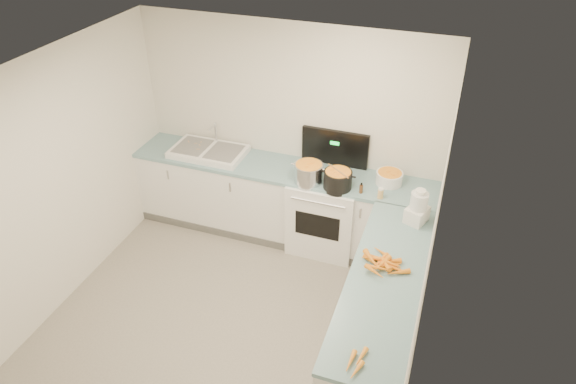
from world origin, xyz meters
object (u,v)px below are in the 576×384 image
(food_processor, at_px, (418,208))
(stove, at_px, (325,211))
(black_pot, at_px, (338,180))
(mixing_bowl, at_px, (389,178))
(extract_bottle, at_px, (361,189))
(steel_pot, at_px, (309,174))
(sink, at_px, (209,151))
(spice_jar, at_px, (380,194))

(food_processor, bearing_deg, stove, 154.09)
(black_pot, xyz_separation_m, mixing_bowl, (0.50, 0.26, -0.02))
(stove, distance_m, extract_bottle, 0.69)
(food_processor, bearing_deg, extract_bottle, 153.20)
(steel_pot, distance_m, mixing_bowl, 0.86)
(stove, relative_size, sink, 1.58)
(food_processor, bearing_deg, sink, 168.26)
(sink, height_order, black_pot, sink)
(mixing_bowl, bearing_deg, sink, -177.93)
(stove, relative_size, mixing_bowl, 4.76)
(stove, xyz_separation_m, food_processor, (1.03, -0.50, 0.62))
(steel_pot, bearing_deg, stove, 43.03)
(black_pot, relative_size, food_processor, 0.83)
(steel_pot, bearing_deg, mixing_bowl, 16.67)
(stove, bearing_deg, food_processor, -25.91)
(stove, relative_size, food_processor, 3.77)
(sink, height_order, steel_pot, sink)
(steel_pot, distance_m, black_pot, 0.33)
(sink, xyz_separation_m, extract_bottle, (1.87, -0.21, 0.01))
(mixing_bowl, relative_size, extract_bottle, 3.01)
(mixing_bowl, xyz_separation_m, spice_jar, (-0.03, -0.31, -0.01))
(extract_bottle, relative_size, food_processor, 0.26)
(mixing_bowl, distance_m, extract_bottle, 0.37)
(stove, distance_m, sink, 1.54)
(extract_bottle, bearing_deg, food_processor, -26.80)
(black_pot, relative_size, mixing_bowl, 1.05)
(extract_bottle, height_order, food_processor, food_processor)
(black_pot, relative_size, extract_bottle, 3.16)
(black_pot, xyz_separation_m, food_processor, (0.87, -0.33, 0.07))
(black_pot, bearing_deg, stove, 132.85)
(extract_bottle, xyz_separation_m, food_processor, (0.61, -0.31, 0.11))
(sink, bearing_deg, spice_jar, -6.45)
(mixing_bowl, bearing_deg, food_processor, -58.12)
(steel_pot, relative_size, extract_bottle, 3.30)
(sink, bearing_deg, steel_pot, -7.60)
(spice_jar, bearing_deg, steel_pot, 175.42)
(black_pot, bearing_deg, steel_pot, 177.03)
(stove, xyz_separation_m, spice_jar, (0.63, -0.22, 0.52))
(stove, bearing_deg, spice_jar, -19.28)
(extract_bottle, height_order, spice_jar, spice_jar)
(sink, height_order, mixing_bowl, sink)
(steel_pot, relative_size, black_pot, 1.04)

